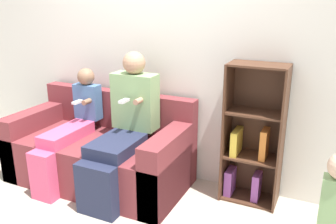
# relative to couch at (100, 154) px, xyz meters

# --- Properties ---
(ground_plane) EXTENTS (14.00, 14.00, 0.00)m
(ground_plane) POSITION_rel_couch_xyz_m (0.37, -0.52, -0.29)
(ground_plane) COLOR #B2A893
(back_wall) EXTENTS (10.00, 0.06, 2.55)m
(back_wall) POSITION_rel_couch_xyz_m (0.37, 0.48, 0.98)
(back_wall) COLOR silver
(back_wall) RESTS_ON ground_plane
(couch) EXTENTS (1.77, 0.88, 0.86)m
(couch) POSITION_rel_couch_xyz_m (0.00, 0.00, 0.00)
(couch) COLOR maroon
(couch) RESTS_ON ground_plane
(adult_seated) EXTENTS (0.43, 0.84, 1.32)m
(adult_seated) POSITION_rel_couch_xyz_m (0.34, -0.06, 0.39)
(adult_seated) COLOR #232842
(adult_seated) RESTS_ON ground_plane
(child_seated) EXTENTS (0.28, 0.86, 1.11)m
(child_seated) POSITION_rel_couch_xyz_m (-0.26, -0.13, 0.27)
(child_seated) COLOR #DB4C75
(child_seated) RESTS_ON ground_plane
(toddler_standing) EXTENTS (0.20, 0.18, 0.82)m
(toddler_standing) POSITION_rel_couch_xyz_m (2.15, -0.27, 0.16)
(toddler_standing) COLOR #232842
(toddler_standing) RESTS_ON ground_plane
(bookshelf) EXTENTS (0.50, 0.31, 1.27)m
(bookshelf) POSITION_rel_couch_xyz_m (1.44, 0.33, 0.27)
(bookshelf) COLOR #4C2D1E
(bookshelf) RESTS_ON ground_plane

